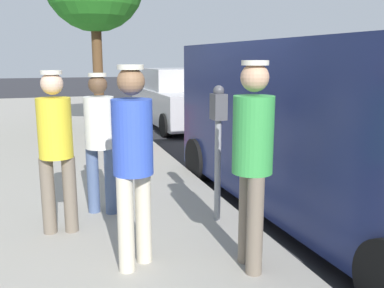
% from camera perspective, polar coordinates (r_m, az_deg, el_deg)
% --- Properties ---
extents(ground_plane, '(80.00, 80.00, 0.00)m').
position_cam_1_polar(ground_plane, '(6.03, 13.37, -7.74)').
color(ground_plane, '#2D2D33').
extents(sidewalk_slab, '(5.00, 32.00, 0.15)m').
position_cam_1_polar(sidewalk_slab, '(5.21, -22.34, -10.57)').
color(sidewalk_slab, '#9E998E').
rests_on(sidewalk_slab, ground).
extents(parking_meter_near, '(0.14, 0.18, 1.52)m').
position_cam_1_polar(parking_meter_near, '(4.62, 3.54, 1.82)').
color(parking_meter_near, gray).
rests_on(parking_meter_near, sidewalk_slab).
extents(pedestrian_in_yellow, '(0.36, 0.34, 1.69)m').
position_cam_1_polar(pedestrian_in_yellow, '(4.51, -17.87, 0.22)').
color(pedestrian_in_yellow, '#726656').
rests_on(pedestrian_in_yellow, sidewalk_slab).
extents(pedestrian_in_blue, '(0.34, 0.34, 1.75)m').
position_cam_1_polar(pedestrian_in_blue, '(3.59, -7.95, -1.41)').
color(pedestrian_in_blue, beige).
rests_on(pedestrian_in_blue, sidewalk_slab).
extents(pedestrian_in_green, '(0.34, 0.36, 1.79)m').
position_cam_1_polar(pedestrian_in_green, '(3.56, 8.15, -1.14)').
color(pedestrian_in_green, '#726656').
rests_on(pedestrian_in_green, sidewalk_slab).
extents(pedestrian_in_white, '(0.34, 0.34, 1.64)m').
position_cam_1_polar(pedestrian_in_white, '(4.98, -12.29, 1.17)').
color(pedestrian_in_white, '#4C608C').
rests_on(pedestrian_in_white, sidewalk_slab).
extents(parked_van, '(2.27, 5.26, 2.15)m').
position_cam_1_polar(parked_van, '(5.40, 18.32, 2.39)').
color(parked_van, navy).
rests_on(parked_van, ground).
extents(parked_sedan_behind, '(2.04, 4.45, 1.65)m').
position_cam_1_polar(parked_sedan_behind, '(12.42, -1.88, 5.95)').
color(parked_sedan_behind, '#BCBCC1').
rests_on(parked_sedan_behind, ground).
extents(fire_hydrant, '(0.24, 0.24, 0.86)m').
position_cam_1_polar(fire_hydrant, '(8.68, -7.35, 2.23)').
color(fire_hydrant, red).
rests_on(fire_hydrant, sidewalk_slab).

